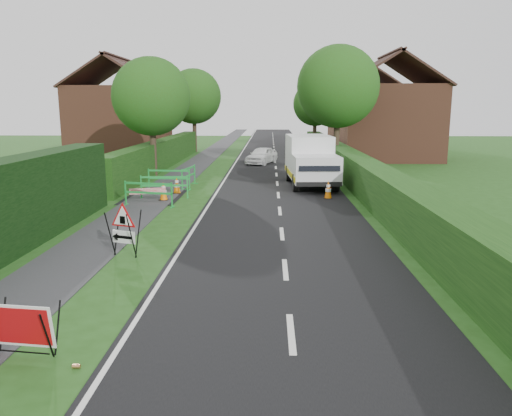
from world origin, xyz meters
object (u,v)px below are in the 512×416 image
object	(u,v)px
triangle_sign	(122,226)
hatchback_car	(262,155)
works_van	(311,160)
red_rect_sign	(23,327)

from	to	relation	value
triangle_sign	hatchback_car	bearing A→B (deg)	101.21
triangle_sign	works_van	distance (m)	13.85
triangle_sign	hatchback_car	world-z (taller)	triangle_sign
red_rect_sign	triangle_sign	distance (m)	5.36
triangle_sign	works_van	size ratio (longest dim) A/B	0.22
works_van	hatchback_car	xyz separation A→B (m)	(-2.62, 9.84, -0.72)
works_van	triangle_sign	bearing A→B (deg)	-118.56
works_van	hatchback_car	bearing A→B (deg)	101.54
works_van	hatchback_car	world-z (taller)	works_van
red_rect_sign	hatchback_car	size ratio (longest dim) A/B	0.30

